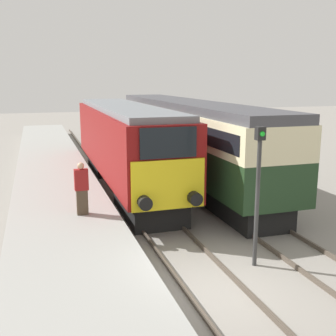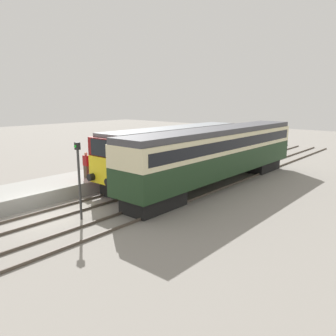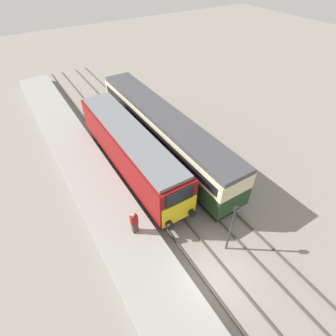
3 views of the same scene
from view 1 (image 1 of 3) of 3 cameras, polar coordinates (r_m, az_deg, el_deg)
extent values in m
plane|color=gray|center=(11.03, 6.26, -16.25)|extent=(120.00, 120.00, 0.00)
cube|color=gray|center=(17.54, -14.59, -4.22)|extent=(3.50, 50.00, 0.85)
cube|color=#4C4238|center=(15.14, -3.97, -7.86)|extent=(0.07, 60.00, 0.14)
cube|color=#4C4238|center=(15.52, 1.23, -7.33)|extent=(0.07, 60.00, 0.14)
cube|color=#4C4238|center=(16.22, 7.85, -6.57)|extent=(0.07, 60.00, 0.14)
cube|color=#4C4238|center=(16.87, 12.29, -6.01)|extent=(0.07, 60.00, 0.14)
cube|color=black|center=(16.39, -2.65, -4.70)|extent=(2.03, 4.00, 1.00)
cube|color=black|center=(24.65, -7.87, 0.88)|extent=(2.03, 4.00, 1.00)
cube|color=maroon|center=(20.13, -5.90, 3.87)|extent=(2.70, 13.68, 2.76)
cube|color=yellow|center=(13.69, 0.05, -2.29)|extent=(2.48, 0.10, 1.66)
cube|color=black|center=(13.41, 0.05, 3.45)|extent=(1.89, 0.10, 0.99)
cube|color=slate|center=(19.97, -5.99, 8.13)|extent=(2.38, 13.13, 0.24)
cylinder|color=black|center=(13.39, -3.16, -4.75)|extent=(0.44, 0.35, 0.44)
cylinder|color=black|center=(13.89, 3.66, -4.14)|extent=(0.44, 0.35, 0.44)
cube|color=black|center=(16.14, 10.70, -5.26)|extent=(1.89, 3.60, 0.95)
cube|color=black|center=(28.40, -2.18, 2.41)|extent=(1.89, 3.60, 0.95)
cube|color=#1E381E|center=(21.86, 2.50, 2.85)|extent=(2.70, 17.88, 1.56)
cube|color=beige|center=(21.68, 2.53, 6.50)|extent=(2.71, 17.88, 1.23)
cube|color=black|center=(21.68, 2.53, 6.50)|extent=(2.75, 17.16, 0.68)
cube|color=#424247|center=(21.62, 2.55, 8.59)|extent=(2.48, 17.88, 0.36)
cube|color=#473828|center=(14.06, -11.54, -4.54)|extent=(0.36, 0.24, 0.82)
cube|color=maroon|center=(13.87, -11.67, -1.55)|extent=(0.44, 0.26, 0.69)
sphere|color=tan|center=(13.77, -11.75, 0.28)|extent=(0.22, 0.22, 0.22)
cylinder|color=#333333|center=(11.92, 11.96, -4.88)|extent=(0.12, 0.12, 3.60)
cube|color=black|center=(11.51, 12.39, 4.60)|extent=(0.24, 0.20, 0.36)
sphere|color=green|center=(11.42, 12.66, 4.53)|extent=(0.14, 0.14, 0.14)
camera|label=2|loc=(19.44, 71.02, 6.39)|focal=35.00mm
camera|label=3|loc=(10.45, -66.67, 70.22)|focal=28.00mm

